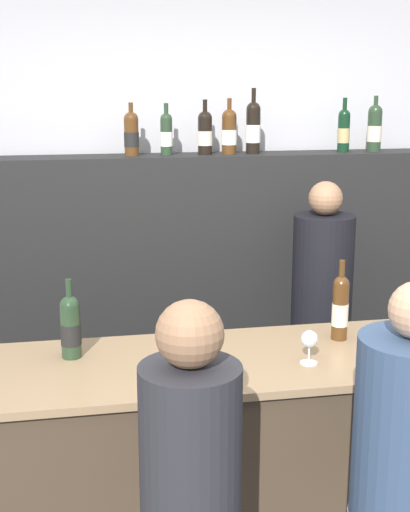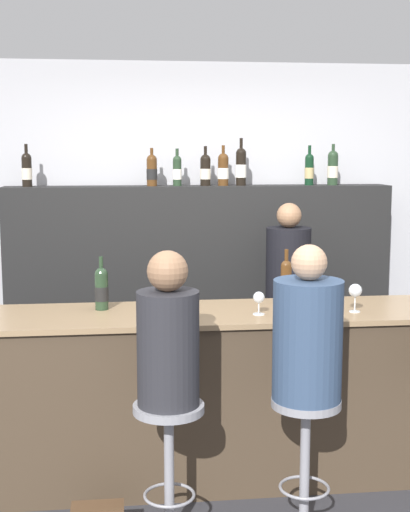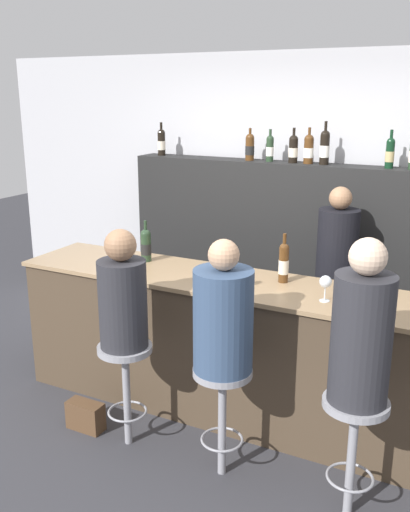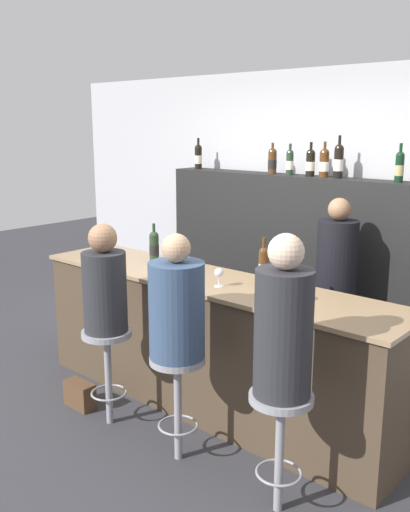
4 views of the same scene
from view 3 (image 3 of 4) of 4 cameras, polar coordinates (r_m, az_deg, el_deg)
The scene contains 23 objects.
ground_plane at distance 4.14m, azimuth -0.32°, elevation -16.93°, with size 16.00×16.00×0.00m, color #333338.
wall_back at distance 5.25m, azimuth 8.91°, elevation 5.43°, with size 6.40×0.05×2.60m.
bar_counter at distance 4.13m, azimuth 1.67°, elevation -8.93°, with size 3.07×0.66×1.01m.
back_bar_cabinet at distance 5.14m, azimuth 7.90°, elevation -0.05°, with size 2.88×0.28×1.67m.
wine_bottle_counter_0 at distance 4.35m, azimuth -5.93°, elevation 1.12°, with size 0.08×0.08×0.32m.
wine_bottle_counter_1 at distance 3.88m, azimuth 7.88°, elevation -0.62°, with size 0.07×0.07×0.34m.
wine_bottle_backbar_0 at distance 5.50m, azimuth -4.37°, elevation 11.30°, with size 0.07×0.07×0.31m.
wine_bottle_backbar_1 at distance 5.09m, azimuth 4.50°, elevation 10.83°, with size 0.08×0.08×0.28m.
wine_bottle_backbar_2 at distance 5.02m, azimuth 6.51°, elevation 10.68°, with size 0.07×0.07×0.27m.
wine_bottle_backbar_3 at distance 4.95m, azimuth 8.82°, elevation 10.56°, with size 0.08×0.08×0.29m.
wine_bottle_backbar_4 at distance 4.91m, azimuth 10.33°, elevation 10.50°, with size 0.08×0.08×0.30m.
wine_bottle_backbar_5 at distance 4.87m, azimuth 11.88°, elevation 10.61°, with size 0.08×0.08×0.35m.
wine_bottle_backbar_6 at distance 4.76m, azimuth 18.01°, elevation 9.80°, with size 0.07×0.07×0.30m.
wine_glass_0 at distance 3.75m, azimuth 3.63°, elevation -1.81°, with size 0.07×0.07×0.13m.
wine_glass_1 at distance 3.57m, azimuth 11.96°, elevation -2.60°, with size 0.08×0.08×0.16m.
bar_stool_left at distance 3.76m, azimuth -7.94°, elevation -11.08°, with size 0.35×0.35×0.71m.
guest_seated_left at distance 3.57m, azimuth -8.25°, elevation -4.05°, with size 0.30×0.30×0.76m.
bar_stool_middle at distance 3.46m, azimuth 1.75°, elevation -13.57°, with size 0.35×0.35×0.71m.
guest_seated_middle at distance 3.24m, azimuth 1.83°, elevation -6.03°, with size 0.34×0.34×0.78m.
bar_stool_right at distance 3.25m, azimuth 14.67°, elevation -16.22°, with size 0.35×0.35×0.71m.
guest_seated_right at distance 3.00m, azimuth 15.41°, elevation -7.36°, with size 0.31×0.31×0.88m.
bartender at distance 4.61m, azimuth 12.80°, elevation -3.63°, with size 0.31×0.31×1.57m.
handbag at distance 4.17m, azimuth -11.86°, elevation -15.37°, with size 0.26×0.12×0.20m.
Camera 3 is at (1.60, -3.08, 2.25)m, focal length 40.00 mm.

